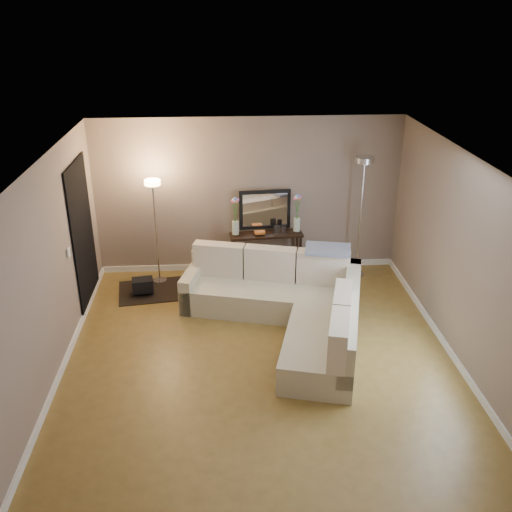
{
  "coord_description": "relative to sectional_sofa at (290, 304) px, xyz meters",
  "views": [
    {
      "loc": [
        -0.46,
        -6.17,
        4.25
      ],
      "look_at": [
        0.0,
        0.8,
        1.1
      ],
      "focal_mm": 40.0,
      "sensor_mm": 36.0,
      "label": 1
    }
  ],
  "objects": [
    {
      "name": "black_bag",
      "position": [
        -2.19,
        1.05,
        -0.16
      ],
      "size": [
        0.35,
        0.27,
        0.21
      ],
      "primitive_type": "cube",
      "rotation": [
        0.0,
        0.0,
        0.14
      ],
      "color": "black",
      "rests_on": "charcoal_rug"
    },
    {
      "name": "console_table",
      "position": [
        -0.27,
        1.66,
        0.08
      ],
      "size": [
        1.22,
        0.41,
        0.74
      ],
      "color": "black",
      "rests_on": "floor"
    },
    {
      "name": "table_decor",
      "position": [
        -0.2,
        1.63,
        0.46
      ],
      "size": [
        0.51,
        0.12,
        0.12
      ],
      "color": "orange",
      "rests_on": "console_table"
    },
    {
      "name": "leaning_mirror",
      "position": [
        -0.21,
        1.81,
        0.77
      ],
      "size": [
        0.85,
        0.1,
        0.66
      ],
      "color": "black",
      "rests_on": "console_table"
    },
    {
      "name": "wall_left",
      "position": [
        -2.99,
        -0.82,
        0.96
      ],
      "size": [
        0.02,
        5.5,
        2.6
      ],
      "primitive_type": "cube",
      "color": "gray",
      "rests_on": "ground"
    },
    {
      "name": "wall_front",
      "position": [
        -0.48,
        -3.58,
        0.96
      ],
      "size": [
        5.0,
        0.02,
        2.6
      ],
      "primitive_type": "cube",
      "color": "gray",
      "rests_on": "ground"
    },
    {
      "name": "switch_plate",
      "position": [
        -2.96,
        0.03,
        0.86
      ],
      "size": [
        0.02,
        0.08,
        0.12
      ],
      "primitive_type": "cube",
      "color": "white",
      "rests_on": "ground"
    },
    {
      "name": "baseboard_right",
      "position": [
        2.01,
        -0.82,
        -0.29
      ],
      "size": [
        0.03,
        5.5,
        0.1
      ],
      "primitive_type": "cube",
      "color": "white",
      "rests_on": "ground"
    },
    {
      "name": "floor_lamp_unlit",
      "position": [
        1.32,
        1.54,
        1.1
      ],
      "size": [
        0.35,
        0.35,
        2.03
      ],
      "color": "silver",
      "rests_on": "floor"
    },
    {
      "name": "flower_vase_right",
      "position": [
        0.31,
        1.7,
        0.7
      ],
      "size": [
        0.14,
        0.12,
        0.63
      ],
      "color": "silver",
      "rests_on": "console_table"
    },
    {
      "name": "throw_blanket",
      "position": [
        0.6,
        0.5,
        0.61
      ],
      "size": [
        0.71,
        0.5,
        0.09
      ],
      "primitive_type": "cube",
      "rotation": [
        0.1,
        0.0,
        -0.21
      ],
      "color": "gray",
      "rests_on": "sectional_sofa"
    },
    {
      "name": "flower_vase_left",
      "position": [
        -0.7,
        1.62,
        0.7
      ],
      "size": [
        0.14,
        0.12,
        0.63
      ],
      "color": "silver",
      "rests_on": "console_table"
    },
    {
      "name": "doorway",
      "position": [
        -2.96,
        0.88,
        0.76
      ],
      "size": [
        0.02,
        1.2,
        2.2
      ],
      "primitive_type": "cube",
      "color": "black",
      "rests_on": "ground"
    },
    {
      "name": "charcoal_rug",
      "position": [
        -2.02,
        1.17,
        -0.33
      ],
      "size": [
        1.24,
        1.0,
        0.02
      ],
      "primitive_type": "cube",
      "rotation": [
        0.0,
        0.0,
        0.14
      ],
      "color": "black",
      "rests_on": "floor"
    },
    {
      "name": "baseboard_left",
      "position": [
        -2.96,
        -0.82,
        -0.29
      ],
      "size": [
        0.03,
        5.5,
        0.1
      ],
      "primitive_type": "cube",
      "color": "white",
      "rests_on": "ground"
    },
    {
      "name": "ceiling",
      "position": [
        -0.48,
        -0.82,
        2.27
      ],
      "size": [
        5.0,
        5.5,
        0.01
      ],
      "primitive_type": "cube",
      "color": "white",
      "rests_on": "ground"
    },
    {
      "name": "floor",
      "position": [
        -0.48,
        -0.82,
        -0.34
      ],
      "size": [
        5.0,
        5.5,
        0.01
      ],
      "primitive_type": "cube",
      "color": "olive",
      "rests_on": "ground"
    },
    {
      "name": "floor_lamp_lit",
      "position": [
        -1.97,
        1.51,
        0.89
      ],
      "size": [
        0.28,
        0.28,
        1.73
      ],
      "color": "silver",
      "rests_on": "floor"
    },
    {
      "name": "baseboard_back",
      "position": [
        -0.48,
        1.92,
        -0.29
      ],
      "size": [
        5.0,
        0.03,
        0.1
      ],
      "primitive_type": "cube",
      "color": "white",
      "rests_on": "ground"
    },
    {
      "name": "wall_back",
      "position": [
        -0.48,
        1.94,
        0.96
      ],
      "size": [
        5.0,
        0.02,
        2.6
      ],
      "primitive_type": "cube",
      "color": "gray",
      "rests_on": "ground"
    },
    {
      "name": "wall_right",
      "position": [
        2.03,
        -0.82,
        0.96
      ],
      "size": [
        0.02,
        5.5,
        2.6
      ],
      "primitive_type": "cube",
      "color": "gray",
      "rests_on": "ground"
    },
    {
      "name": "sectional_sofa",
      "position": [
        0.0,
        0.0,
        0.0
      ],
      "size": [
        2.71,
        3.03,
        0.91
      ],
      "color": "beige",
      "rests_on": "floor"
    }
  ]
}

